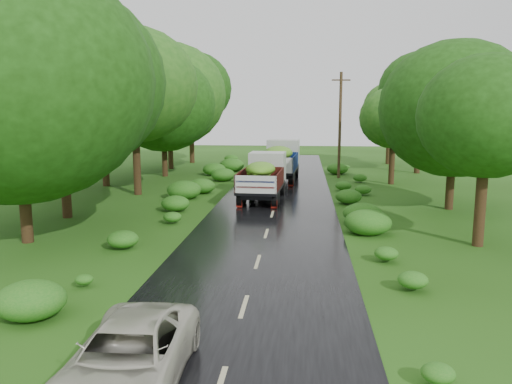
# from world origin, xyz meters

# --- Properties ---
(ground) EXTENTS (120.00, 120.00, 0.00)m
(ground) POSITION_xyz_m (0.00, 0.00, 0.00)
(ground) COLOR #1E420E
(ground) RESTS_ON ground
(road) EXTENTS (6.50, 80.00, 0.02)m
(road) POSITION_xyz_m (0.00, 5.00, 0.01)
(road) COLOR black
(road) RESTS_ON ground
(road_lines) EXTENTS (0.12, 69.60, 0.00)m
(road_lines) POSITION_xyz_m (0.00, 6.00, 0.02)
(road_lines) COLOR #BFB78C
(road_lines) RESTS_ON road
(truck_near) EXTENTS (2.50, 6.33, 2.62)m
(truck_near) POSITION_xyz_m (-0.78, 16.21, 1.48)
(truck_near) COLOR black
(truck_near) RESTS_ON ground
(truck_far) EXTENTS (2.84, 7.06, 2.91)m
(truck_far) POSITION_xyz_m (-0.17, 24.25, 1.65)
(truck_far) COLOR black
(truck_far) RESTS_ON ground
(car) EXTENTS (2.20, 4.54, 1.24)m
(car) POSITION_xyz_m (-1.69, -4.15, 0.64)
(car) COLOR beige
(car) RESTS_ON road
(utility_pole) EXTENTS (1.40, 0.29, 8.01)m
(utility_pole) POSITION_xyz_m (4.25, 26.05, 4.12)
(utility_pole) COLOR #382616
(utility_pole) RESTS_ON ground
(trees_left) EXTENTS (7.53, 34.39, 9.10)m
(trees_left) POSITION_xyz_m (-9.98, 20.00, 6.51)
(trees_left) COLOR black
(trees_left) RESTS_ON ground
(trees_right) EXTENTS (6.58, 32.78, 8.47)m
(trees_right) POSITION_xyz_m (9.37, 21.58, 5.48)
(trees_right) COLOR black
(trees_right) RESTS_ON ground
(shrubs) EXTENTS (11.90, 44.00, 0.70)m
(shrubs) POSITION_xyz_m (0.00, 14.00, 0.35)
(shrubs) COLOR #1E6A19
(shrubs) RESTS_ON ground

